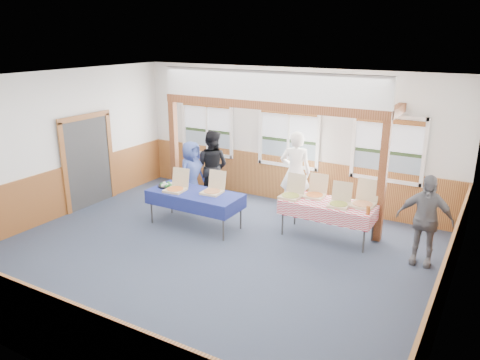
% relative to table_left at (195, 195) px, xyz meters
% --- Properties ---
extents(floor, '(8.00, 8.00, 0.00)m').
position_rel_table_left_xyz_m(floor, '(1.03, -1.07, -0.70)').
color(floor, '#252E3D').
rests_on(floor, ground).
extents(ceiling, '(8.00, 8.00, 0.00)m').
position_rel_table_left_xyz_m(ceiling, '(1.03, -1.07, 2.50)').
color(ceiling, white).
rests_on(ceiling, wall_back).
extents(wall_back, '(8.00, 0.00, 8.00)m').
position_rel_table_left_xyz_m(wall_back, '(1.03, 2.43, 0.90)').
color(wall_back, silver).
rests_on(wall_back, floor).
extents(wall_front, '(8.00, 0.00, 8.00)m').
position_rel_table_left_xyz_m(wall_front, '(1.03, -4.57, 0.90)').
color(wall_front, silver).
rests_on(wall_front, floor).
extents(wall_left, '(0.00, 8.00, 8.00)m').
position_rel_table_left_xyz_m(wall_left, '(-2.97, -1.07, 0.90)').
color(wall_left, silver).
rests_on(wall_left, floor).
extents(wall_right, '(0.00, 8.00, 8.00)m').
position_rel_table_left_xyz_m(wall_right, '(5.03, -1.07, 0.90)').
color(wall_right, silver).
rests_on(wall_right, floor).
extents(wainscot_back, '(7.98, 0.05, 1.10)m').
position_rel_table_left_xyz_m(wainscot_back, '(1.03, 2.40, -0.15)').
color(wainscot_back, brown).
rests_on(wainscot_back, floor).
extents(wainscot_front, '(7.98, 0.05, 1.10)m').
position_rel_table_left_xyz_m(wainscot_front, '(1.03, -4.55, -0.15)').
color(wainscot_front, brown).
rests_on(wainscot_front, floor).
extents(wainscot_left, '(0.05, 6.98, 1.10)m').
position_rel_table_left_xyz_m(wainscot_left, '(-2.94, -1.07, -0.15)').
color(wainscot_left, brown).
rests_on(wainscot_left, floor).
extents(wainscot_right, '(0.05, 6.98, 1.10)m').
position_rel_table_left_xyz_m(wainscot_right, '(5.01, -1.07, -0.15)').
color(wainscot_right, brown).
rests_on(wainscot_right, floor).
extents(cased_opening, '(0.06, 1.30, 2.10)m').
position_rel_table_left_xyz_m(cased_opening, '(-2.93, -0.17, 0.35)').
color(cased_opening, '#343434').
rests_on(cased_opening, wall_left).
extents(window_left, '(1.56, 0.10, 1.46)m').
position_rel_table_left_xyz_m(window_left, '(-1.27, 2.39, 0.97)').
color(window_left, white).
rests_on(window_left, wall_back).
extents(window_mid, '(1.56, 0.10, 1.46)m').
position_rel_table_left_xyz_m(window_mid, '(1.03, 2.39, 0.97)').
color(window_mid, white).
rests_on(window_mid, wall_back).
extents(window_right, '(1.56, 0.10, 1.46)m').
position_rel_table_left_xyz_m(window_right, '(3.33, 2.39, 0.97)').
color(window_right, white).
rests_on(window_right, wall_back).
extents(post_left, '(0.15, 0.15, 2.40)m').
position_rel_table_left_xyz_m(post_left, '(-1.47, 1.23, 0.50)').
color(post_left, '#602F15').
rests_on(post_left, floor).
extents(post_right, '(0.15, 0.15, 2.40)m').
position_rel_table_left_xyz_m(post_right, '(3.53, 1.23, 0.50)').
color(post_right, '#602F15').
rests_on(post_right, floor).
extents(cross_beam, '(5.15, 0.18, 0.18)m').
position_rel_table_left_xyz_m(cross_beam, '(1.03, 1.23, 1.79)').
color(cross_beam, '#602F15').
rests_on(cross_beam, post_left).
extents(table_left, '(2.18, 1.67, 0.76)m').
position_rel_table_left_xyz_m(table_left, '(0.00, 0.00, 0.00)').
color(table_left, '#343434').
rests_on(table_left, floor).
extents(table_right, '(1.99, 1.30, 0.76)m').
position_rel_table_left_xyz_m(table_right, '(2.62, 0.83, -0.00)').
color(table_right, '#343434').
rests_on(table_right, floor).
extents(pizza_box_a, '(0.44, 0.52, 0.44)m').
position_rel_table_left_xyz_m(pizza_box_a, '(-0.40, -0.11, 0.12)').
color(pizza_box_a, tan).
rests_on(pizza_box_a, table_left).
extents(pizza_box_b, '(0.43, 0.51, 0.43)m').
position_rel_table_left_xyz_m(pizza_box_b, '(0.35, 0.16, 0.12)').
color(pizza_box_b, tan).
rests_on(pizza_box_b, table_left).
extents(pizza_box_c, '(0.42, 0.51, 0.44)m').
position_rel_table_left_xyz_m(pizza_box_c, '(1.88, 0.73, 0.12)').
color(pizza_box_c, tan).
rests_on(pizza_box_c, table_right).
extents(pizza_box_d, '(0.41, 0.49, 0.42)m').
position_rel_table_left_xyz_m(pizza_box_d, '(2.27, 1.02, 0.12)').
color(pizza_box_d, tan).
rests_on(pizza_box_d, table_right).
extents(pizza_box_e, '(0.43, 0.51, 0.42)m').
position_rel_table_left_xyz_m(pizza_box_e, '(2.87, 0.75, 0.12)').
color(pizza_box_e, tan).
rests_on(pizza_box_e, table_right).
extents(pizza_box_f, '(0.46, 0.55, 0.47)m').
position_rel_table_left_xyz_m(pizza_box_f, '(3.28, 0.97, 0.12)').
color(pizza_box_f, tan).
rests_on(pizza_box_f, table_right).
extents(veggie_tray, '(0.37, 0.37, 0.09)m').
position_rel_table_left_xyz_m(veggie_tray, '(-0.75, -0.00, 0.08)').
color(veggie_tray, black).
rests_on(veggie_tray, table_left).
extents(drink_glass, '(0.07, 0.07, 0.15)m').
position_rel_table_left_xyz_m(drink_glass, '(3.47, 0.58, 0.13)').
color(drink_glass, '#9C4D1A').
rests_on(drink_glass, table_right).
extents(woman_white, '(0.80, 0.66, 1.89)m').
position_rel_table_left_xyz_m(woman_white, '(1.48, 1.81, 0.24)').
color(woman_white, white).
rests_on(woman_white, floor).
extents(woman_black, '(0.92, 0.76, 1.75)m').
position_rel_table_left_xyz_m(woman_black, '(-0.56, 1.50, 0.17)').
color(woman_black, black).
rests_on(woman_black, floor).
extents(man_blue, '(0.54, 0.79, 1.55)m').
position_rel_table_left_xyz_m(man_blue, '(-0.84, 1.05, 0.07)').
color(man_blue, '#3C4F96').
rests_on(man_blue, floor).
extents(person_grey, '(0.98, 0.43, 1.65)m').
position_rel_table_left_xyz_m(person_grey, '(4.45, 0.63, 0.12)').
color(person_grey, slate).
rests_on(person_grey, floor).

